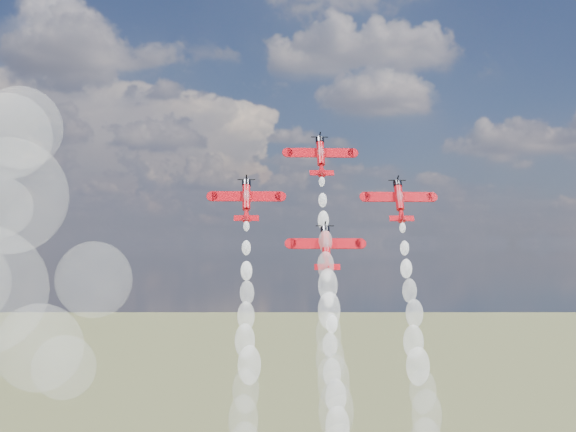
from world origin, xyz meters
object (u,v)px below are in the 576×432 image
Objects in this scene: plane_right at (399,200)px; plane_slot at (326,247)px; plane_left at (246,199)px; plane_lead at (321,155)px.

plane_slot is (-13.05, -4.38, -8.02)m from plane_right.
plane_left is at bearing 180.00° from plane_right.
plane_left reaches higher than plane_slot.
plane_slot is (0.00, -8.76, -16.03)m from plane_lead.
plane_slot is (13.05, -4.38, -8.02)m from plane_left.
plane_left is 26.10m from plane_right.
plane_left and plane_right have the same top height.
plane_left is 15.93m from plane_slot.
plane_slot is at bearing -18.56° from plane_left.
plane_lead is 1.00× the size of plane_slot.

